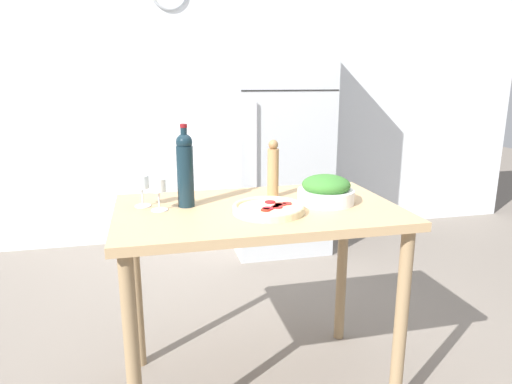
% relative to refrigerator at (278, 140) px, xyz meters
% --- Properties ---
extents(wall_back, '(6.40, 0.08, 2.60)m').
position_rel_refrigerator_xyz_m(wall_back, '(-0.61, 0.40, 0.36)').
color(wall_back, silver).
rests_on(wall_back, ground_plane).
extents(refrigerator, '(0.78, 0.73, 1.89)m').
position_rel_refrigerator_xyz_m(refrigerator, '(0.00, 0.00, 0.00)').
color(refrigerator, '#B7BCC1').
rests_on(refrigerator, ground_plane).
extents(prep_counter, '(1.23, 0.74, 0.90)m').
position_rel_refrigerator_xyz_m(prep_counter, '(-0.61, -1.83, -0.17)').
color(prep_counter, tan).
rests_on(prep_counter, ground_plane).
extents(wine_bottle, '(0.07, 0.07, 0.36)m').
position_rel_refrigerator_xyz_m(wine_bottle, '(-0.91, -1.74, 0.13)').
color(wine_bottle, '#142833').
rests_on(wine_bottle, prep_counter).
extents(wine_glass_near, '(0.07, 0.07, 0.14)m').
position_rel_refrigerator_xyz_m(wine_glass_near, '(-1.03, -1.78, 0.06)').
color(wine_glass_near, silver).
rests_on(wine_glass_near, prep_counter).
extents(wine_glass_far, '(0.07, 0.07, 0.14)m').
position_rel_refrigerator_xyz_m(wine_glass_far, '(-1.10, -1.70, 0.06)').
color(wine_glass_far, silver).
rests_on(wine_glass_far, prep_counter).
extents(pepper_mill, '(0.05, 0.05, 0.27)m').
position_rel_refrigerator_xyz_m(pepper_mill, '(-0.50, -1.68, 0.09)').
color(pepper_mill, '#AD7F51').
rests_on(pepper_mill, prep_counter).
extents(salad_bowl, '(0.26, 0.26, 0.13)m').
position_rel_refrigerator_xyz_m(salad_bowl, '(-0.30, -1.83, 0.02)').
color(salad_bowl, white).
rests_on(salad_bowl, prep_counter).
extents(homemade_pizza, '(0.30, 0.30, 0.04)m').
position_rel_refrigerator_xyz_m(homemade_pizza, '(-0.59, -1.92, -0.02)').
color(homemade_pizza, beige).
rests_on(homemade_pizza, prep_counter).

